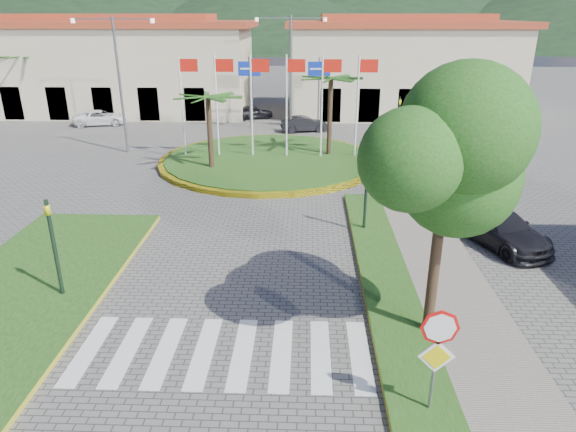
{
  "coord_description": "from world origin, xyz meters",
  "views": [
    {
      "loc": [
        2.17,
        -6.89,
        8.13
      ],
      "look_at": [
        1.62,
        8.0,
        2.21
      ],
      "focal_mm": 32.0,
      "sensor_mm": 36.0,
      "label": 1
    }
  ],
  "objects_px": {
    "roundabout_island": "(269,159)",
    "stop_sign": "(437,346)",
    "white_van": "(101,118)",
    "car_dark_a": "(253,112)",
    "car_dark_b": "(304,124)",
    "car_side_right": "(498,227)",
    "deciduous_tree": "(448,148)"
  },
  "relations": [
    {
      "from": "roundabout_island",
      "to": "white_van",
      "type": "relative_size",
      "value": 3.15
    },
    {
      "from": "stop_sign",
      "to": "car_dark_a",
      "type": "relative_size",
      "value": 0.81
    },
    {
      "from": "car_dark_a",
      "to": "car_side_right",
      "type": "bearing_deg",
      "value": -174.1
    },
    {
      "from": "roundabout_island",
      "to": "white_van",
      "type": "xyz_separation_m",
      "value": [
        -13.8,
        10.21,
        0.39
      ]
    },
    {
      "from": "car_dark_a",
      "to": "car_dark_b",
      "type": "distance_m",
      "value": 6.33
    },
    {
      "from": "deciduous_tree",
      "to": "car_dark_b",
      "type": "bearing_deg",
      "value": 97.84
    },
    {
      "from": "white_van",
      "to": "stop_sign",
      "type": "bearing_deg",
      "value": -163.86
    },
    {
      "from": "roundabout_island",
      "to": "car_dark_b",
      "type": "xyz_separation_m",
      "value": [
        2.0,
        8.43,
        0.38
      ]
    },
    {
      "from": "stop_sign",
      "to": "car_dark_b",
      "type": "xyz_separation_m",
      "value": [
        -2.9,
        28.47,
        -1.23
      ]
    },
    {
      "from": "white_van",
      "to": "car_dark_b",
      "type": "height_order",
      "value": "white_van"
    },
    {
      "from": "roundabout_island",
      "to": "stop_sign",
      "type": "relative_size",
      "value": 4.79
    },
    {
      "from": "stop_sign",
      "to": "car_side_right",
      "type": "xyz_separation_m",
      "value": [
        4.51,
        9.13,
        -1.14
      ]
    },
    {
      "from": "roundabout_island",
      "to": "deciduous_tree",
      "type": "bearing_deg",
      "value": -72.09
    },
    {
      "from": "roundabout_island",
      "to": "car_side_right",
      "type": "distance_m",
      "value": 14.41
    },
    {
      "from": "car_dark_a",
      "to": "car_side_right",
      "type": "distance_m",
      "value": 26.7
    },
    {
      "from": "white_van",
      "to": "car_dark_b",
      "type": "distance_m",
      "value": 15.9
    },
    {
      "from": "deciduous_tree",
      "to": "car_dark_b",
      "type": "distance_m",
      "value": 26.08
    },
    {
      "from": "white_van",
      "to": "car_dark_a",
      "type": "height_order",
      "value": "white_van"
    },
    {
      "from": "deciduous_tree",
      "to": "car_side_right",
      "type": "height_order",
      "value": "deciduous_tree"
    },
    {
      "from": "roundabout_island",
      "to": "car_dark_a",
      "type": "distance_m",
      "value": 13.3
    },
    {
      "from": "deciduous_tree",
      "to": "car_dark_a",
      "type": "height_order",
      "value": "deciduous_tree"
    },
    {
      "from": "stop_sign",
      "to": "car_side_right",
      "type": "relative_size",
      "value": 0.59
    },
    {
      "from": "stop_sign",
      "to": "car_dark_b",
      "type": "bearing_deg",
      "value": 95.82
    },
    {
      "from": "roundabout_island",
      "to": "deciduous_tree",
      "type": "height_order",
      "value": "deciduous_tree"
    },
    {
      "from": "roundabout_island",
      "to": "car_dark_b",
      "type": "relative_size",
      "value": 3.75
    },
    {
      "from": "stop_sign",
      "to": "white_van",
      "type": "height_order",
      "value": "stop_sign"
    },
    {
      "from": "white_van",
      "to": "roundabout_island",
      "type": "bearing_deg",
      "value": -142.08
    },
    {
      "from": "roundabout_island",
      "to": "stop_sign",
      "type": "bearing_deg",
      "value": -76.27
    },
    {
      "from": "deciduous_tree",
      "to": "white_van",
      "type": "bearing_deg",
      "value": 125.35
    },
    {
      "from": "car_dark_a",
      "to": "car_dark_b",
      "type": "height_order",
      "value": "same"
    },
    {
      "from": "car_dark_a",
      "to": "car_side_right",
      "type": "xyz_separation_m",
      "value": [
        11.68,
        -24.01,
        0.1
      ]
    },
    {
      "from": "car_dark_b",
      "to": "car_side_right",
      "type": "relative_size",
      "value": 0.75
    }
  ]
}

